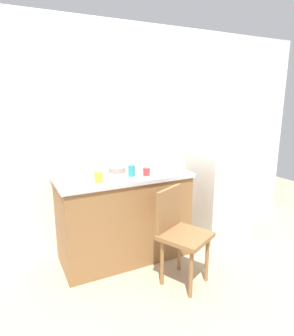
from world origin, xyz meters
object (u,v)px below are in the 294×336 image
at_px(cup_yellow, 99,177).
at_px(terracotta_bowl, 117,170).
at_px(chair, 180,231).
at_px(cup_white, 88,177).
at_px(cup_teal, 132,171).
at_px(refrigerator, 218,190).
at_px(cup_red, 147,172).

bearing_deg(cup_yellow, terracotta_bowl, 43.27).
distance_m(chair, cup_white, 0.99).
bearing_deg(chair, cup_white, 116.60).
relative_size(terracotta_bowl, cup_yellow, 1.83).
relative_size(terracotta_bowl, cup_white, 1.97).
relative_size(chair, cup_teal, 8.22).
distance_m(refrigerator, chair, 1.17).
bearing_deg(terracotta_bowl, chair, -66.93).
xyz_separation_m(terracotta_bowl, cup_teal, (0.08, -0.21, 0.03)).
height_order(chair, cup_red, cup_red).
height_order(refrigerator, chair, refrigerator).
distance_m(chair, cup_red, 0.68).
relative_size(cup_red, cup_white, 0.87).
bearing_deg(refrigerator, terracotta_bowl, 175.41).
xyz_separation_m(terracotta_bowl, cup_red, (0.22, -0.25, 0.01)).
height_order(terracotta_bowl, cup_white, cup_white).
bearing_deg(cup_red, chair, -78.83).
relative_size(chair, terracotta_bowl, 5.09).
height_order(refrigerator, cup_teal, refrigerator).
distance_m(cup_teal, cup_white, 0.45).
relative_size(cup_yellow, cup_red, 1.23).
bearing_deg(refrigerator, cup_white, -176.36).
distance_m(refrigerator, cup_yellow, 1.63).
xyz_separation_m(chair, cup_white, (-0.69, 0.53, 0.47)).
distance_m(refrigerator, cup_red, 1.15).
distance_m(terracotta_bowl, cup_teal, 0.22).
xyz_separation_m(terracotta_bowl, cup_yellow, (-0.28, -0.27, 0.02)).
height_order(chair, cup_teal, cup_teal).
height_order(chair, cup_white, cup_white).
height_order(refrigerator, cup_yellow, refrigerator).
relative_size(refrigerator, terracotta_bowl, 6.54).
xyz_separation_m(refrigerator, cup_white, (-1.67, -0.11, 0.40)).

